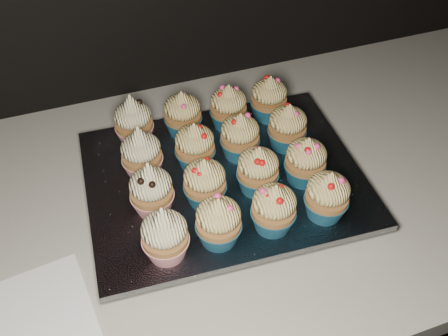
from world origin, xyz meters
TOP-DOWN VIEW (x-y plane):
  - cabinet at (0.00, 1.70)m, footprint 2.40×0.60m
  - worktop at (0.00, 1.70)m, footprint 2.44×0.64m
  - napkin at (-0.43, 1.57)m, footprint 0.15×0.15m
  - baking_tray at (-0.13, 1.69)m, footprint 0.41×0.32m
  - foil_lining at (-0.13, 1.69)m, footprint 0.44×0.35m
  - cupcake_0 at (-0.25, 1.58)m, footprint 0.06×0.06m
  - cupcake_1 at (-0.18, 1.58)m, footprint 0.06×0.06m
  - cupcake_2 at (-0.10, 1.58)m, footprint 0.06×0.06m
  - cupcake_3 at (-0.02, 1.57)m, footprint 0.06×0.06m
  - cupcake_4 at (-0.25, 1.66)m, footprint 0.06×0.06m
  - cupcake_5 at (-0.17, 1.65)m, footprint 0.06×0.06m
  - cupcake_6 at (-0.09, 1.65)m, footprint 0.06×0.06m
  - cupcake_7 at (-0.02, 1.64)m, footprint 0.06×0.06m
  - cupcake_8 at (-0.25, 1.74)m, footprint 0.06×0.06m
  - cupcake_9 at (-0.16, 1.73)m, footprint 0.06×0.06m
  - cupcake_10 at (-0.09, 1.73)m, footprint 0.06×0.06m
  - cupcake_11 at (-0.01, 1.73)m, footprint 0.06×0.06m
  - cupcake_12 at (-0.24, 1.82)m, footprint 0.06×0.06m
  - cupcake_13 at (-0.16, 1.81)m, footprint 0.06×0.06m
  - cupcake_14 at (-0.08, 1.80)m, footprint 0.06×0.06m
  - cupcake_15 at (-0.01, 1.80)m, footprint 0.06×0.06m

SIDE VIEW (x-z plane):
  - cabinet at x=0.00m, z-range 0.00..0.86m
  - worktop at x=0.00m, z-range 0.86..0.90m
  - napkin at x=-0.43m, z-range 0.90..0.90m
  - baking_tray at x=-0.13m, z-range 0.90..0.92m
  - foil_lining at x=-0.13m, z-range 0.92..0.93m
  - cupcake_1 at x=-0.18m, z-range 0.93..1.01m
  - cupcake_2 at x=-0.10m, z-range 0.93..1.01m
  - cupcake_3 at x=-0.02m, z-range 0.93..1.01m
  - cupcake_5 at x=-0.17m, z-range 0.93..1.01m
  - cupcake_6 at x=-0.09m, z-range 0.93..1.01m
  - cupcake_7 at x=-0.02m, z-range 0.93..1.01m
  - cupcake_9 at x=-0.16m, z-range 0.93..1.01m
  - cupcake_10 at x=-0.09m, z-range 0.93..1.01m
  - cupcake_11 at x=-0.01m, z-range 0.93..1.01m
  - cupcake_13 at x=-0.16m, z-range 0.93..1.01m
  - cupcake_14 at x=-0.08m, z-range 0.93..1.01m
  - cupcake_15 at x=-0.01m, z-range 0.93..1.01m
  - cupcake_0 at x=-0.25m, z-range 0.93..1.02m
  - cupcake_4 at x=-0.25m, z-range 0.93..1.02m
  - cupcake_8 at x=-0.25m, z-range 0.93..1.02m
  - cupcake_12 at x=-0.24m, z-range 0.93..1.02m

